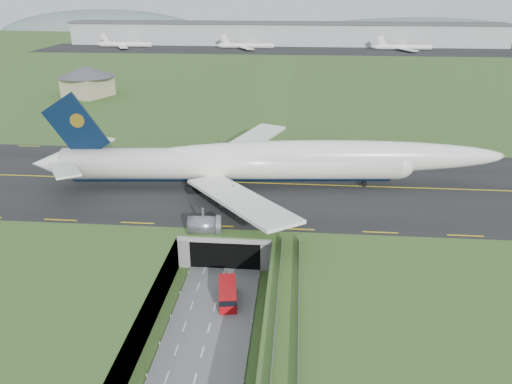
{
  "coord_description": "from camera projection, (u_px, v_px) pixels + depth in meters",
  "views": [
    {
      "loc": [
        11.54,
        -64.68,
        44.68
      ],
      "look_at": [
        4.22,
        20.0,
        9.48
      ],
      "focal_mm": 35.0,
      "sensor_mm": 36.0,
      "label": 1
    }
  ],
  "objects": [
    {
      "name": "guideway",
      "position": [
        286.0,
        358.0,
        57.04
      ],
      "size": [
        3.0,
        53.0,
        7.05
      ],
      "color": "#A8A8A3",
      "rests_on": "ground"
    },
    {
      "name": "shuttle_tram",
      "position": [
        227.0,
        293.0,
        75.49
      ],
      "size": [
        3.72,
        7.32,
        2.87
      ],
      "rotation": [
        0.0,
        0.0,
        0.16
      ],
      "color": "#B40C10",
      "rests_on": "ground"
    },
    {
      "name": "taxiway",
      "position": [
        241.0,
        183.0,
        105.59
      ],
      "size": [
        800.0,
        44.0,
        0.18
      ],
      "primitive_type": "cube",
      "color": "black",
      "rests_on": "airfield_deck"
    },
    {
      "name": "ground",
      "position": [
        218.0,
        296.0,
        77.54
      ],
      "size": [
        900.0,
        900.0,
        0.0
      ],
      "primitive_type": "plane",
      "color": "#3B5522",
      "rests_on": "ground"
    },
    {
      "name": "distant_hills",
      "position": [
        357.0,
        42.0,
        469.76
      ],
      "size": [
        700.0,
        91.0,
        60.0
      ],
      "color": "slate",
      "rests_on": "ground"
    },
    {
      "name": "service_building",
      "position": [
        87.0,
        79.0,
        185.74
      ],
      "size": [
        27.06,
        27.06,
        11.3
      ],
      "rotation": [
        0.0,
        0.0,
        -0.39
      ],
      "color": "tan",
      "rests_on": "ground"
    },
    {
      "name": "airfield_deck",
      "position": [
        217.0,
        280.0,
        76.4
      ],
      "size": [
        800.0,
        800.0,
        6.0
      ],
      "primitive_type": "cube",
      "color": "gray",
      "rests_on": "ground"
    },
    {
      "name": "tunnel_portal",
      "position": [
        232.0,
        229.0,
        91.65
      ],
      "size": [
        17.0,
        22.3,
        6.0
      ],
      "color": "gray",
      "rests_on": "ground"
    },
    {
      "name": "cargo_terminal",
      "position": [
        284.0,
        33.0,
        347.82
      ],
      "size": [
        320.0,
        67.0,
        15.6
      ],
      "color": "#B2B2B2",
      "rests_on": "ground"
    },
    {
      "name": "trench_road",
      "position": [
        210.0,
        326.0,
        70.6
      ],
      "size": [
        12.0,
        75.0,
        0.2
      ],
      "primitive_type": "cube",
      "color": "slate",
      "rests_on": "ground"
    },
    {
      "name": "jumbo_jet",
      "position": [
        265.0,
        162.0,
        101.44
      ],
      "size": [
        96.48,
        61.52,
        20.43
      ],
      "rotation": [
        0.0,
        0.0,
        0.09
      ],
      "color": "white",
      "rests_on": "ground"
    }
  ]
}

